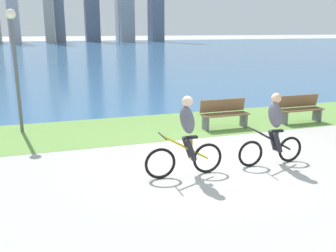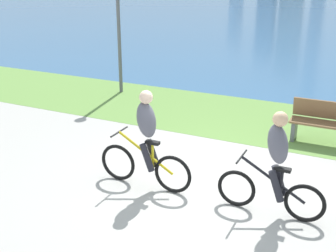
{
  "view_description": "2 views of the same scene",
  "coord_description": "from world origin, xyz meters",
  "px_view_note": "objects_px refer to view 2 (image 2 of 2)",
  "views": [
    {
      "loc": [
        -3.52,
        -7.54,
        3.02
      ],
      "look_at": [
        -0.92,
        0.41,
        0.85
      ],
      "focal_mm": 40.41,
      "sensor_mm": 36.0,
      "label": 1
    },
    {
      "loc": [
        2.33,
        -6.32,
        3.58
      ],
      "look_at": [
        -0.79,
        0.18,
        0.86
      ],
      "focal_mm": 46.24,
      "sensor_mm": 36.0,
      "label": 2
    }
  ],
  "objects_px": {
    "cyclist_lead": "(146,141)",
    "lamppost_tall": "(118,10)",
    "cyclist_trailing": "(275,165)",
    "bench_near_path": "(328,123)"
  },
  "relations": [
    {
      "from": "cyclist_lead",
      "to": "lamppost_tall",
      "type": "relative_size",
      "value": 0.48
    },
    {
      "from": "lamppost_tall",
      "to": "cyclist_lead",
      "type": "bearing_deg",
      "value": -54.32
    },
    {
      "from": "cyclist_lead",
      "to": "lamppost_tall",
      "type": "distance_m",
      "value": 6.09
    },
    {
      "from": "cyclist_lead",
      "to": "bench_near_path",
      "type": "height_order",
      "value": "cyclist_lead"
    },
    {
      "from": "cyclist_trailing",
      "to": "lamppost_tall",
      "type": "xyz_separation_m",
      "value": [
        -5.56,
        4.75,
        1.52
      ]
    },
    {
      "from": "bench_near_path",
      "to": "cyclist_trailing",
      "type": "bearing_deg",
      "value": -97.04
    },
    {
      "from": "cyclist_trailing",
      "to": "bench_near_path",
      "type": "distance_m",
      "value": 3.3
    },
    {
      "from": "bench_near_path",
      "to": "cyclist_lead",
      "type": "bearing_deg",
      "value": -127.32
    },
    {
      "from": "cyclist_lead",
      "to": "cyclist_trailing",
      "type": "relative_size",
      "value": 1.04
    },
    {
      "from": "cyclist_trailing",
      "to": "lamppost_tall",
      "type": "relative_size",
      "value": 0.46
    }
  ]
}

